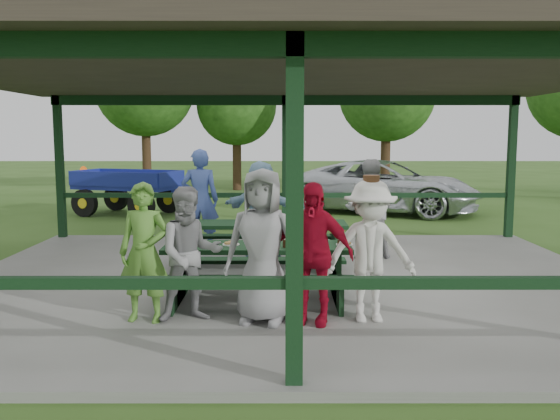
{
  "coord_description": "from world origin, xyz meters",
  "views": [
    {
      "loc": [
        -0.13,
        -8.79,
        2.26
      ],
      "look_at": [
        -0.12,
        -0.3,
        1.19
      ],
      "focal_mm": 38.0,
      "sensor_mm": 36.0,
      "label": 1
    }
  ],
  "objects_px": {
    "farm_trailer": "(128,191)",
    "pickup_truck": "(384,186)",
    "picnic_table_far": "(260,239)",
    "contestant_grey_mid": "(262,246)",
    "contestant_green": "(144,252)",
    "spectator_blue": "(200,200)",
    "spectator_lblue": "(262,209)",
    "spectator_grey": "(368,209)",
    "contestant_grey_left": "(190,254)",
    "contestant_red": "(312,253)",
    "contestant_white_fedora": "(370,251)",
    "picnic_table_near": "(258,266)"
  },
  "relations": [
    {
      "from": "picnic_table_near",
      "to": "contestant_grey_mid",
      "type": "bearing_deg",
      "value": -84.22
    },
    {
      "from": "picnic_table_near",
      "to": "contestant_white_fedora",
      "type": "relative_size",
      "value": 1.41
    },
    {
      "from": "farm_trailer",
      "to": "picnic_table_near",
      "type": "bearing_deg",
      "value": -47.59
    },
    {
      "from": "contestant_grey_mid",
      "to": "picnic_table_far",
      "type": "bearing_deg",
      "value": 106.22
    },
    {
      "from": "farm_trailer",
      "to": "contestant_grey_left",
      "type": "bearing_deg",
      "value": -53.06
    },
    {
      "from": "farm_trailer",
      "to": "pickup_truck",
      "type": "bearing_deg",
      "value": 22.73
    },
    {
      "from": "contestant_green",
      "to": "spectator_blue",
      "type": "bearing_deg",
      "value": 96.47
    },
    {
      "from": "picnic_table_near",
      "to": "spectator_blue",
      "type": "distance_m",
      "value": 3.76
    },
    {
      "from": "contestant_red",
      "to": "spectator_lblue",
      "type": "distance_m",
      "value": 3.85
    },
    {
      "from": "picnic_table_near",
      "to": "contestant_grey_left",
      "type": "height_order",
      "value": "contestant_grey_left"
    },
    {
      "from": "contestant_grey_mid",
      "to": "spectator_grey",
      "type": "bearing_deg",
      "value": 78.04
    },
    {
      "from": "farm_trailer",
      "to": "picnic_table_far",
      "type": "bearing_deg",
      "value": -42.3
    },
    {
      "from": "contestant_white_fedora",
      "to": "pickup_truck",
      "type": "bearing_deg",
      "value": 76.79
    },
    {
      "from": "spectator_blue",
      "to": "contestant_green",
      "type": "bearing_deg",
      "value": 86.46
    },
    {
      "from": "contestant_green",
      "to": "pickup_truck",
      "type": "xyz_separation_m",
      "value": [
        4.66,
        10.69,
        -0.14
      ]
    },
    {
      "from": "picnic_table_far",
      "to": "contestant_white_fedora",
      "type": "bearing_deg",
      "value": -64.33
    },
    {
      "from": "contestant_red",
      "to": "spectator_blue",
      "type": "distance_m",
      "value": 4.81
    },
    {
      "from": "contestant_white_fedora",
      "to": "contestant_red",
      "type": "bearing_deg",
      "value": -176.69
    },
    {
      "from": "contestant_grey_left",
      "to": "farm_trailer",
      "type": "bearing_deg",
      "value": 91.65
    },
    {
      "from": "spectator_grey",
      "to": "contestant_white_fedora",
      "type": "bearing_deg",
      "value": 59.41
    },
    {
      "from": "contestant_grey_mid",
      "to": "contestant_grey_left",
      "type": "bearing_deg",
      "value": -170.46
    },
    {
      "from": "contestant_grey_left",
      "to": "contestant_green",
      "type": "bearing_deg",
      "value": 165.65
    },
    {
      "from": "picnic_table_far",
      "to": "farm_trailer",
      "type": "xyz_separation_m",
      "value": [
        -4.05,
        7.35,
        0.1
      ]
    },
    {
      "from": "spectator_grey",
      "to": "picnic_table_far",
      "type": "bearing_deg",
      "value": -0.8
    },
    {
      "from": "contestant_grey_mid",
      "to": "contestant_green",
      "type": "bearing_deg",
      "value": -167.98
    },
    {
      "from": "contestant_grey_left",
      "to": "spectator_blue",
      "type": "bearing_deg",
      "value": 79.61
    },
    {
      "from": "picnic_table_near",
      "to": "contestant_red",
      "type": "xyz_separation_m",
      "value": [
        0.66,
        -0.91,
        0.35
      ]
    },
    {
      "from": "contestant_white_fedora",
      "to": "spectator_lblue",
      "type": "distance_m",
      "value": 3.96
    },
    {
      "from": "picnic_table_near",
      "to": "spectator_lblue",
      "type": "xyz_separation_m",
      "value": [
        -0.04,
        2.88,
        0.4
      ]
    },
    {
      "from": "contestant_green",
      "to": "contestant_grey_mid",
      "type": "distance_m",
      "value": 1.38
    },
    {
      "from": "contestant_grey_mid",
      "to": "contestant_white_fedora",
      "type": "relative_size",
      "value": 1.05
    },
    {
      "from": "contestant_green",
      "to": "contestant_white_fedora",
      "type": "distance_m",
      "value": 2.62
    },
    {
      "from": "contestant_grey_mid",
      "to": "contestant_red",
      "type": "bearing_deg",
      "value": 11.18
    },
    {
      "from": "contestant_white_fedora",
      "to": "pickup_truck",
      "type": "height_order",
      "value": "contestant_white_fedora"
    },
    {
      "from": "contestant_red",
      "to": "spectator_grey",
      "type": "bearing_deg",
      "value": 88.56
    },
    {
      "from": "spectator_blue",
      "to": "spectator_grey",
      "type": "height_order",
      "value": "spectator_blue"
    },
    {
      "from": "contestant_green",
      "to": "contestant_white_fedora",
      "type": "bearing_deg",
      "value": 7.3
    },
    {
      "from": "contestant_grey_mid",
      "to": "contestant_red",
      "type": "relative_size",
      "value": 1.09
    },
    {
      "from": "contestant_grey_mid",
      "to": "spectator_lblue",
      "type": "height_order",
      "value": "contestant_grey_mid"
    },
    {
      "from": "contestant_red",
      "to": "pickup_truck",
      "type": "xyz_separation_m",
      "value": [
        2.72,
        10.76,
        -0.15
      ]
    },
    {
      "from": "spectator_blue",
      "to": "pickup_truck",
      "type": "relative_size",
      "value": 0.34
    },
    {
      "from": "contestant_green",
      "to": "spectator_grey",
      "type": "xyz_separation_m",
      "value": [
        3.13,
        3.58,
        0.06
      ]
    },
    {
      "from": "picnic_table_near",
      "to": "farm_trailer",
      "type": "xyz_separation_m",
      "value": [
        -4.08,
        9.35,
        0.11
      ]
    },
    {
      "from": "picnic_table_far",
      "to": "contestant_white_fedora",
      "type": "height_order",
      "value": "contestant_white_fedora"
    },
    {
      "from": "spectator_lblue",
      "to": "contestant_green",
      "type": "bearing_deg",
      "value": 94.96
    },
    {
      "from": "spectator_lblue",
      "to": "spectator_grey",
      "type": "xyz_separation_m",
      "value": [
        1.88,
        -0.13,
        0.01
      ]
    },
    {
      "from": "spectator_lblue",
      "to": "pickup_truck",
      "type": "relative_size",
      "value": 0.31
    },
    {
      "from": "contestant_red",
      "to": "pickup_truck",
      "type": "relative_size",
      "value": 0.29
    },
    {
      "from": "contestant_green",
      "to": "spectator_grey",
      "type": "bearing_deg",
      "value": 56.22
    },
    {
      "from": "spectator_lblue",
      "to": "spectator_grey",
      "type": "height_order",
      "value": "spectator_grey"
    }
  ]
}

